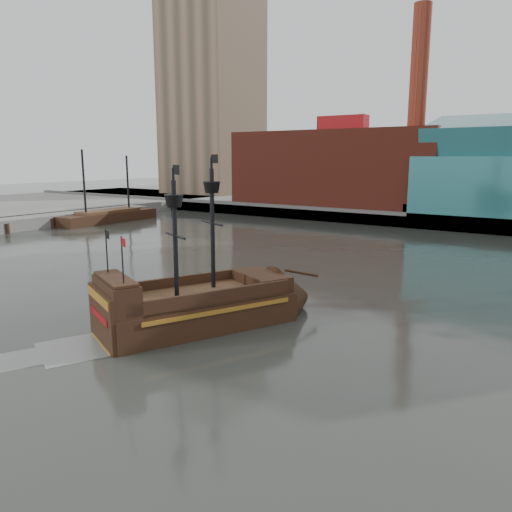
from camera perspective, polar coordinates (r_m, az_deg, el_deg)
The scene contains 7 objects.
ground at distance 33.22m, azimuth -9.49°, elevation -9.83°, with size 400.00×400.00×0.00m, color #292B26.
promenade_far at distance 116.70m, azimuth 23.68°, elevation 4.93°, with size 220.00×60.00×2.00m, color slate.
seawall at distance 88.02m, azimuth 19.97°, elevation 3.65°, with size 220.00×1.00×2.60m, color #4C4C49.
pier at distance 95.90m, azimuth -22.24°, elevation 3.87°, with size 6.00×40.00×2.00m, color slate.
skyline at distance 108.73m, azimuth 26.70°, elevation 16.77°, with size 149.00×45.00×62.00m.
pirate_ship at distance 35.81m, azimuth -7.05°, elevation -6.21°, with size 11.74×17.86×12.93m.
docked_vessel at distance 97.01m, azimuth -16.47°, elevation 4.25°, with size 5.22×20.48×13.84m.
Camera 1 is at (21.75, -22.14, 11.83)m, focal length 35.00 mm.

